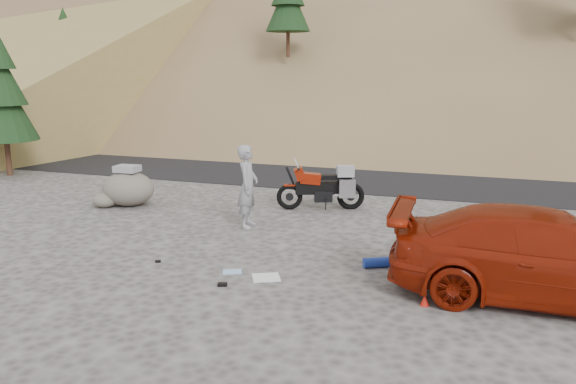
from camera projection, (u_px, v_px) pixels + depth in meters
name	position (u px, v px, depth m)	size (l,w,h in m)	color
ground	(246.00, 243.00, 11.96)	(140.00, 140.00, 0.00)	#44413F
road	(346.00, 172.00, 20.25)	(120.00, 7.00, 0.05)	black
conifer_verge	(1.00, 92.00, 19.09)	(2.20, 2.20, 5.04)	#341D13
motorcycle	(325.00, 187.00, 14.73)	(2.22, 1.16, 1.39)	black
man	(248.00, 227.00, 13.19)	(0.70, 0.46, 1.93)	gray
red_car	(545.00, 299.00, 8.99)	(2.02, 4.97, 1.44)	maroon
boulder	(128.00, 188.00, 15.18)	(1.57, 1.39, 1.11)	#615C53
small_rock	(105.00, 200.00, 15.03)	(0.76, 0.71, 0.40)	#615C53
gear_white_cloth	(266.00, 277.00, 9.91)	(0.48, 0.43, 0.02)	white
gear_blue_mat	(376.00, 263.00, 10.43)	(0.19, 0.19, 0.48)	navy
gear_funnel	(425.00, 300.00, 8.73)	(0.14, 0.14, 0.18)	red
gear_glove_a	(222.00, 284.00, 9.55)	(0.16, 0.11, 0.05)	black
gear_glove_b	(158.00, 261.00, 10.72)	(0.11, 0.08, 0.04)	black
gear_blue_cloth	(232.00, 272.00, 10.20)	(0.34, 0.25, 0.01)	#97B7E9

